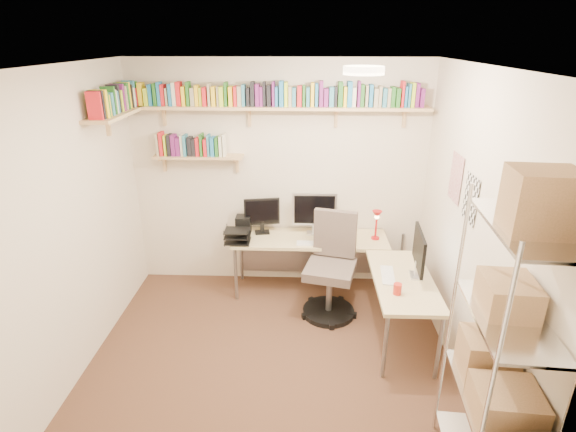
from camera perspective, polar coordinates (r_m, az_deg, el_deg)
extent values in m
plane|color=#44311D|center=(4.21, -2.26, -17.86)|extent=(3.20, 3.20, 0.00)
cube|color=beige|center=(4.95, -1.17, 4.95)|extent=(3.20, 0.04, 2.50)
cube|color=beige|center=(4.00, -26.04, -1.54)|extent=(0.04, 3.00, 2.50)
cube|color=beige|center=(3.77, 22.48, -2.34)|extent=(0.04, 3.00, 2.50)
cube|color=beige|center=(2.27, -5.73, -17.71)|extent=(3.20, 0.04, 2.50)
cube|color=silver|center=(3.24, -2.94, 18.50)|extent=(3.20, 3.00, 0.04)
cube|color=silver|center=(4.16, 20.52, 4.55)|extent=(0.01, 0.30, 0.42)
cube|color=silver|center=(3.81, 22.16, 2.02)|extent=(0.01, 0.28, 0.38)
cylinder|color=#FFEAC6|center=(3.46, 9.60, 17.78)|extent=(0.30, 0.30, 0.06)
cube|color=#DDBC7C|center=(4.66, -1.33, 13.60)|extent=(3.05, 0.25, 0.03)
cube|color=#DDBC7C|center=(4.58, -20.87, 12.08)|extent=(0.25, 1.00, 0.03)
cube|color=#DDBC7C|center=(4.91, -11.30, 7.42)|extent=(0.95, 0.20, 0.02)
cube|color=#DDBC7C|center=(4.95, -15.62, 12.50)|extent=(0.03, 0.20, 0.20)
cube|color=#DDBC7C|center=(4.76, -4.97, 12.85)|extent=(0.03, 0.20, 0.20)
cube|color=#DDBC7C|center=(4.74, 6.18, 12.76)|extent=(0.03, 0.20, 0.20)
cube|color=#DDBC7C|center=(4.83, 14.68, 12.38)|extent=(0.03, 0.20, 0.20)
cube|color=black|center=(4.95, -19.05, 14.38)|extent=(0.04, 0.11, 0.21)
cube|color=red|center=(4.94, -18.54, 14.20)|extent=(0.03, 0.13, 0.18)
cube|color=yellow|center=(4.92, -18.11, 14.51)|extent=(0.04, 0.12, 0.22)
cube|color=#BEDB29|center=(4.91, -17.44, 14.26)|extent=(0.04, 0.13, 0.17)
cube|color=#2175AE|center=(4.89, -16.94, 14.50)|extent=(0.04, 0.13, 0.21)
cube|color=#256722|center=(4.87, -16.38, 14.61)|extent=(0.03, 0.15, 0.22)
cube|color=#2175AE|center=(4.86, -15.96, 14.70)|extent=(0.03, 0.14, 0.23)
cube|color=red|center=(4.85, -15.53, 14.59)|extent=(0.04, 0.11, 0.21)
cube|color=tan|center=(4.84, -15.05, 14.42)|extent=(0.02, 0.12, 0.17)
cube|color=#2175AE|center=(4.83, -14.63, 14.69)|extent=(0.03, 0.14, 0.21)
cube|color=beige|center=(4.82, -14.19, 14.79)|extent=(0.04, 0.11, 0.23)
cube|color=red|center=(4.80, -13.64, 14.86)|extent=(0.04, 0.12, 0.23)
cube|color=yellow|center=(4.79, -13.02, 14.63)|extent=(0.04, 0.13, 0.19)
cube|color=#256722|center=(4.78, -12.50, 14.92)|extent=(0.03, 0.14, 0.23)
cube|color=tan|center=(4.77, -11.96, 14.60)|extent=(0.04, 0.12, 0.18)
cube|color=yellow|center=(4.76, -11.44, 14.78)|extent=(0.03, 0.11, 0.20)
cube|color=#BEDB29|center=(4.75, -10.97, 14.65)|extent=(0.03, 0.11, 0.18)
cube|color=red|center=(4.74, -10.45, 14.71)|extent=(0.04, 0.15, 0.18)
cube|color=tan|center=(4.73, -9.90, 14.97)|extent=(0.02, 0.14, 0.22)
cube|color=yellow|center=(4.73, -9.36, 14.79)|extent=(0.04, 0.13, 0.19)
cube|color=tan|center=(4.72, -8.83, 14.81)|extent=(0.02, 0.11, 0.19)
cube|color=#BEDB29|center=(4.71, -8.36, 14.82)|extent=(0.04, 0.14, 0.19)
cube|color=#256722|center=(4.70, -7.83, 15.10)|extent=(0.03, 0.15, 0.23)
cube|color=yellow|center=(4.70, -7.22, 14.86)|extent=(0.04, 0.14, 0.19)
cube|color=red|center=(4.69, -6.65, 14.89)|extent=(0.03, 0.14, 0.19)
cube|color=tan|center=(4.68, -6.13, 14.91)|extent=(0.04, 0.13, 0.19)
cube|color=teal|center=(4.68, -5.62, 15.02)|extent=(0.03, 0.14, 0.21)
cube|color=black|center=(4.67, -5.06, 14.83)|extent=(0.03, 0.12, 0.18)
cube|color=black|center=(4.66, -4.47, 15.20)|extent=(0.04, 0.15, 0.24)
cube|color=#6D1D67|center=(4.66, -3.88, 15.08)|extent=(0.04, 0.14, 0.22)
cube|color=#6D1D67|center=(4.66, -3.39, 14.92)|extent=(0.03, 0.12, 0.19)
cube|color=black|center=(4.65, -3.00, 15.22)|extent=(0.03, 0.13, 0.24)
cube|color=black|center=(4.65, -2.41, 15.05)|extent=(0.04, 0.15, 0.21)
cube|color=#6D1D67|center=(4.64, -1.84, 15.24)|extent=(0.02, 0.15, 0.24)
cube|color=#2175AE|center=(4.64, -1.45, 14.94)|extent=(0.03, 0.13, 0.19)
cube|color=#2175AE|center=(4.64, -0.82, 15.29)|extent=(0.04, 0.15, 0.25)
cube|color=#BEDB29|center=(4.64, -0.23, 15.21)|extent=(0.03, 0.15, 0.23)
cube|color=tan|center=(4.64, 0.28, 14.96)|extent=(0.03, 0.12, 0.19)
cube|color=teal|center=(4.64, 0.79, 14.88)|extent=(0.04, 0.13, 0.18)
cube|color=red|center=(4.64, 1.47, 14.99)|extent=(0.04, 0.13, 0.20)
cube|color=#256722|center=(4.63, 2.04, 15.02)|extent=(0.02, 0.13, 0.21)
cube|color=teal|center=(4.64, 2.55, 14.89)|extent=(0.03, 0.12, 0.19)
cube|color=yellow|center=(4.63, 3.12, 15.15)|extent=(0.03, 0.12, 0.23)
cube|color=#2175AE|center=(4.63, 3.64, 15.11)|extent=(0.03, 0.12, 0.22)
cube|color=#6D1D67|center=(4.63, 4.23, 15.24)|extent=(0.04, 0.13, 0.25)
cube|color=#6D1D67|center=(4.64, 4.84, 14.77)|extent=(0.04, 0.12, 0.17)
cube|color=teal|center=(4.64, 5.53, 14.85)|extent=(0.04, 0.12, 0.19)
cube|color=black|center=(4.64, 6.04, 14.85)|extent=(0.03, 0.13, 0.19)
cube|color=#256722|center=(4.65, 6.66, 15.11)|extent=(0.04, 0.12, 0.24)
cube|color=yellow|center=(4.65, 7.24, 14.81)|extent=(0.03, 0.12, 0.19)
cube|color=#2175AE|center=(4.65, 7.80, 15.10)|extent=(0.04, 0.14, 0.24)
cube|color=beige|center=(4.66, 8.35, 14.74)|extent=(0.04, 0.12, 0.19)
cube|color=#6D1D67|center=(4.66, 8.95, 15.08)|extent=(0.03, 0.12, 0.25)
cube|color=#256722|center=(4.67, 9.37, 14.87)|extent=(0.04, 0.11, 0.22)
cube|color=tan|center=(4.67, 9.92, 14.79)|extent=(0.03, 0.12, 0.21)
cube|color=#2175AE|center=(4.68, 10.44, 14.81)|extent=(0.04, 0.12, 0.21)
cube|color=tan|center=(4.69, 11.03, 14.57)|extent=(0.04, 0.14, 0.18)
cube|color=tan|center=(4.69, 11.55, 14.67)|extent=(0.03, 0.14, 0.20)
cube|color=teal|center=(4.70, 12.11, 14.51)|extent=(0.04, 0.12, 0.18)
cube|color=tan|center=(4.71, 12.63, 14.49)|extent=(0.03, 0.12, 0.18)
cube|color=#256722|center=(4.71, 13.12, 14.54)|extent=(0.04, 0.13, 0.20)
cube|color=#256722|center=(4.72, 13.69, 14.42)|extent=(0.04, 0.15, 0.18)
cube|color=red|center=(4.73, 14.27, 14.79)|extent=(0.02, 0.14, 0.25)
cube|color=#2175AE|center=(4.74, 14.64, 14.47)|extent=(0.02, 0.14, 0.20)
cube|color=teal|center=(4.74, 15.05, 14.59)|extent=(0.02, 0.14, 0.22)
cube|color=#BEDB29|center=(4.75, 15.49, 14.61)|extent=(0.03, 0.13, 0.23)
cube|color=#6D1D67|center=(4.76, 16.00, 14.56)|extent=(0.04, 0.12, 0.23)
cube|color=#6D1D67|center=(4.77, 16.55, 14.22)|extent=(0.04, 0.15, 0.18)
cube|color=red|center=(4.17, -23.37, 12.71)|extent=(0.12, 0.02, 0.23)
cube|color=black|center=(4.20, -23.15, 12.84)|extent=(0.13, 0.03, 0.24)
cube|color=yellow|center=(4.25, -22.87, 12.96)|extent=(0.15, 0.04, 0.24)
cube|color=#256722|center=(4.29, -22.61, 12.92)|extent=(0.14, 0.03, 0.21)
cube|color=yellow|center=(4.33, -22.37, 12.81)|extent=(0.11, 0.04, 0.18)
cube|color=teal|center=(4.37, -22.10, 13.02)|extent=(0.13, 0.04, 0.20)
cube|color=#6D1D67|center=(4.41, -21.89, 12.97)|extent=(0.11, 0.02, 0.18)
cube|color=#256722|center=(4.43, -21.80, 13.46)|extent=(0.13, 0.03, 0.24)
cube|color=beige|center=(4.46, -21.63, 13.32)|extent=(0.13, 0.02, 0.21)
cube|color=teal|center=(4.49, -21.44, 13.31)|extent=(0.12, 0.03, 0.20)
cube|color=black|center=(4.53, -21.25, 13.73)|extent=(0.11, 0.04, 0.25)
cube|color=#BEDB29|center=(4.58, -20.99, 13.48)|extent=(0.12, 0.03, 0.19)
cube|color=#6D1D67|center=(4.62, -20.80, 13.90)|extent=(0.12, 0.04, 0.25)
cube|color=tan|center=(4.67, -20.52, 13.85)|extent=(0.13, 0.04, 0.22)
cube|color=#256722|center=(4.72, -20.31, 14.10)|extent=(0.13, 0.04, 0.25)
cube|color=yellow|center=(4.77, -20.09, 14.19)|extent=(0.12, 0.04, 0.24)
cube|color=black|center=(4.81, -19.89, 14.12)|extent=(0.14, 0.02, 0.22)
cube|color=beige|center=(4.84, -19.71, 13.98)|extent=(0.14, 0.04, 0.18)
cube|color=teal|center=(4.88, -19.54, 14.45)|extent=(0.12, 0.04, 0.25)
cube|color=#256722|center=(4.94, -19.30, 14.47)|extent=(0.13, 0.04, 0.24)
cube|color=tan|center=(4.99, -16.13, 8.78)|extent=(0.02, 0.13, 0.24)
cube|color=red|center=(4.98, -15.71, 8.85)|extent=(0.04, 0.12, 0.25)
cube|color=#BEDB29|center=(4.97, -15.22, 8.69)|extent=(0.03, 0.12, 0.22)
cube|color=black|center=(4.96, -14.76, 8.74)|extent=(0.03, 0.14, 0.22)
cube|color=#6D1D67|center=(4.95, -14.26, 8.75)|extent=(0.04, 0.13, 0.22)
cube|color=#6D1D67|center=(4.94, -13.71, 8.59)|extent=(0.04, 0.11, 0.19)
cube|color=beige|center=(4.92, -13.25, 8.76)|extent=(0.02, 0.12, 0.22)
cube|color=teal|center=(4.91, -12.87, 8.78)|extent=(0.03, 0.14, 0.22)
cube|color=black|center=(4.90, -12.31, 8.66)|extent=(0.04, 0.12, 0.20)
cube|color=black|center=(4.89, -11.80, 8.57)|extent=(0.04, 0.12, 0.18)
cube|color=red|center=(4.88, -11.33, 8.65)|extent=(0.04, 0.12, 0.19)
cube|color=#256722|center=(4.87, -10.87, 8.89)|extent=(0.02, 0.14, 0.23)
cube|color=red|center=(4.87, -10.37, 8.61)|extent=(0.03, 0.15, 0.18)
cube|color=teal|center=(4.85, -10.00, 8.86)|extent=(0.02, 0.12, 0.22)
cube|color=#2175AE|center=(4.85, -9.49, 8.72)|extent=(0.04, 0.14, 0.20)
cube|color=#256722|center=(4.84, -8.97, 8.73)|extent=(0.03, 0.15, 0.20)
cube|color=beige|center=(4.83, -8.49, 8.80)|extent=(0.03, 0.13, 0.21)
cube|color=beige|center=(4.82, -8.07, 8.95)|extent=(0.02, 0.13, 0.23)
cube|color=beige|center=(4.90, 2.80, -2.96)|extent=(1.68, 0.53, 0.04)
cube|color=beige|center=(4.23, 14.40, -7.91)|extent=(0.53, 1.15, 0.04)
cylinder|color=gray|center=(4.90, -6.65, -7.33)|extent=(0.04, 0.04, 0.62)
cylinder|color=gray|center=(5.29, -5.95, -5.01)|extent=(0.04, 0.04, 0.62)
cylinder|color=gray|center=(5.36, 14.15, -5.23)|extent=(0.04, 0.04, 0.62)
cylinder|color=gray|center=(3.94, 12.23, -15.91)|extent=(0.04, 0.04, 0.62)
cylinder|color=gray|center=(4.04, 18.64, -15.60)|extent=(0.04, 0.04, 0.62)
cube|color=gray|center=(5.23, 2.72, -4.71)|extent=(1.59, 0.02, 0.49)
cube|color=silver|center=(4.88, 3.37, 0.85)|extent=(0.49, 0.03, 0.37)
cube|color=black|center=(4.86, 3.38, 0.78)|extent=(0.44, 0.00, 0.32)
cube|color=black|center=(4.91, -3.34, 0.56)|extent=(0.39, 0.03, 0.30)
cube|color=black|center=(4.17, 16.32, -4.10)|extent=(0.03, 0.51, 0.34)
cube|color=silver|center=(4.16, 16.08, -4.10)|extent=(0.00, 0.46, 0.29)
cube|color=white|center=(4.75, 3.35, -3.50)|extent=(0.37, 0.11, 0.01)
cube|color=white|center=(4.23, 12.55, -7.35)|extent=(0.11, 0.35, 0.01)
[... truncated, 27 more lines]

